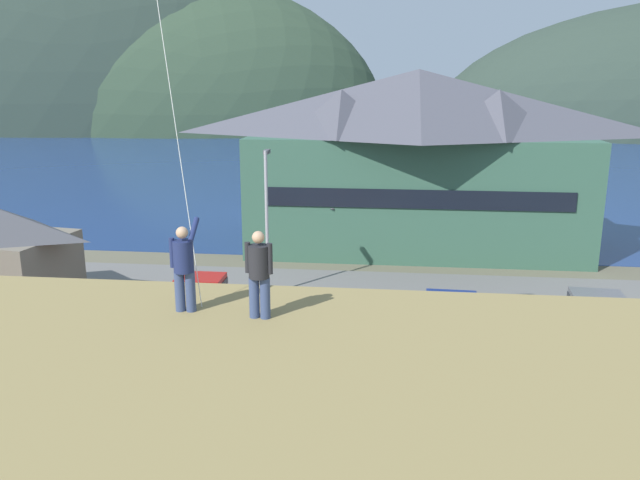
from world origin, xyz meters
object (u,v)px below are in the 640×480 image
(harbor_lodge, at_px, (416,156))
(moored_boat_outer_mooring, at_px, (361,200))
(storage_shed_waterside, at_px, (337,209))
(wharf_dock, at_px, (316,206))
(moored_boat_inner_slip, at_px, (284,194))
(parked_car_front_row_end, at_px, (453,315))
(parked_car_front_row_silver, at_px, (569,367))
(parking_light_pole, at_px, (267,213))
(parked_car_back_row_right, at_px, (277,369))
(person_companion, at_px, (259,272))
(parked_car_mid_row_far, at_px, (598,313))
(person_kite_flyer, at_px, (184,265))
(moored_boat_wharfside, at_px, (272,204))
(parked_car_front_row_red, at_px, (199,294))

(harbor_lodge, xyz_separation_m, moored_boat_outer_mooring, (-4.08, 12.50, -5.29))
(storage_shed_waterside, bearing_deg, wharf_dock, 103.08)
(moored_boat_inner_slip, relative_size, parked_car_front_row_end, 1.36)
(wharf_dock, bearing_deg, parked_car_front_row_end, -71.22)
(wharf_dock, relative_size, parked_car_front_row_silver, 2.83)
(parked_car_front_row_silver, xyz_separation_m, parking_light_pole, (-12.30, 9.28, 3.21))
(parked_car_back_row_right, bearing_deg, harbor_lodge, 76.08)
(parked_car_front_row_end, relative_size, person_companion, 2.45)
(parked_car_mid_row_far, bearing_deg, parked_car_front_row_end, -171.34)
(wharf_dock, height_order, moored_boat_outer_mooring, moored_boat_outer_mooring)
(harbor_lodge, distance_m, moored_boat_inner_slip, 19.14)
(harbor_lodge, relative_size, person_kite_flyer, 11.80)
(storage_shed_waterside, height_order, parking_light_pole, parking_light_pole)
(wharf_dock, xyz_separation_m, person_kite_flyer, (2.26, -40.57, 6.75))
(parked_car_mid_row_far, relative_size, person_kite_flyer, 2.33)
(person_companion, bearing_deg, storage_shed_waterside, 91.97)
(harbor_lodge, bearing_deg, moored_boat_inner_slip, 126.79)
(moored_boat_inner_slip, height_order, parked_car_front_row_silver, moored_boat_inner_slip)
(harbor_lodge, distance_m, moored_boat_wharfside, 15.90)
(storage_shed_waterside, distance_m, moored_boat_outer_mooring, 13.39)
(wharf_dock, height_order, parked_car_back_row_right, parked_car_back_row_right)
(parked_car_front_row_end, height_order, parked_car_mid_row_far, same)
(parked_car_front_row_red, xyz_separation_m, parking_light_pole, (2.62, 3.17, 3.21))
(harbor_lodge, height_order, parked_car_mid_row_far, harbor_lodge)
(harbor_lodge, xyz_separation_m, moored_boat_wharfside, (-11.22, 9.95, -5.29))
(wharf_dock, height_order, moored_boat_wharfside, moored_boat_wharfside)
(wharf_dock, height_order, person_companion, person_companion)
(parking_light_pole, height_order, person_kite_flyer, person_kite_flyer)
(harbor_lodge, bearing_deg, parked_car_front_row_silver, -76.52)
(harbor_lodge, relative_size, parking_light_pole, 3.02)
(moored_boat_wharfside, xyz_separation_m, parking_light_pole, (3.65, -20.42, 3.55))
(wharf_dock, distance_m, moored_boat_outer_mooring, 3.86)
(wharf_dock, bearing_deg, parked_car_back_row_right, -85.44)
(person_kite_flyer, bearing_deg, moored_boat_inner_slip, 97.13)
(wharf_dock, height_order, moored_boat_inner_slip, moored_boat_inner_slip)
(parked_car_front_row_end, relative_size, parking_light_pole, 0.59)
(parked_car_front_row_silver, bearing_deg, wharf_dock, 111.84)
(moored_boat_outer_mooring, xyz_separation_m, parked_car_mid_row_far, (11.44, -26.64, 0.34))
(parked_car_front_row_end, height_order, parked_car_back_row_right, same)
(moored_boat_inner_slip, relative_size, person_kite_flyer, 3.11)
(moored_boat_inner_slip, relative_size, parked_car_back_row_right, 1.35)
(wharf_dock, xyz_separation_m, parked_car_front_row_red, (-2.39, -25.15, 0.71))
(person_kite_flyer, bearing_deg, moored_boat_wharfside, 98.29)
(moored_boat_wharfside, xyz_separation_m, parked_car_front_row_silver, (15.95, -29.70, 0.34))
(wharf_dock, xyz_separation_m, parked_car_back_row_right, (2.59, -32.49, 0.71))
(moored_boat_inner_slip, xyz_separation_m, person_companion, (7.04, -44.00, 6.37))
(moored_boat_outer_mooring, bearing_deg, person_kite_flyer, -92.00)
(parked_car_front_row_red, relative_size, parked_car_back_row_right, 0.98)
(storage_shed_waterside, relative_size, parking_light_pole, 0.82)
(storage_shed_waterside, bearing_deg, moored_boat_inner_slip, 111.41)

